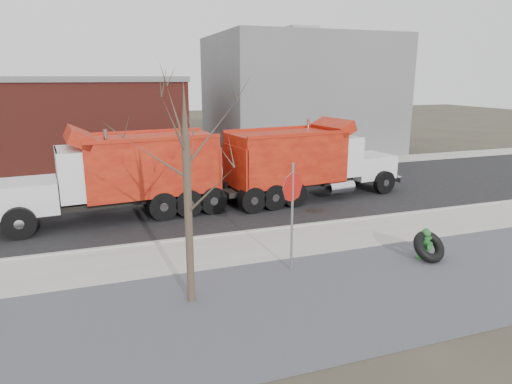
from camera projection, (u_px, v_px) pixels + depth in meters
name	position (u px, v px, depth m)	size (l,w,h in m)	color
ground	(275.00, 248.00, 14.34)	(120.00, 120.00, 0.00)	#383328
gravel_verge	(328.00, 296.00, 11.14)	(60.00, 5.00, 0.03)	slate
sidewalk	(272.00, 244.00, 14.56)	(60.00, 2.50, 0.06)	#9E9B93
curb	(259.00, 231.00, 15.74)	(60.00, 0.15, 0.11)	#9E9B93
road	(222.00, 199.00, 20.10)	(60.00, 9.40, 0.02)	black
far_sidewalk	(195.00, 173.00, 25.30)	(60.00, 2.00, 0.06)	#9E9B93
building_grey	(299.00, 94.00, 32.71)	(12.00, 10.00, 8.00)	slate
building_brick	(2.00, 123.00, 25.99)	(20.20, 8.20, 5.30)	maroon
bare_tree	(187.00, 166.00, 10.12)	(3.20, 3.20, 5.20)	#382D23
fire_hydrant	(425.00, 245.00, 13.40)	(0.53, 0.52, 0.94)	#2C6E2A
truck_tire	(429.00, 247.00, 13.23)	(1.07, 0.95, 0.93)	black
stop_sign	(292.00, 199.00, 12.17)	(0.74, 0.41, 3.04)	gray
dump_truck_red_a	(307.00, 160.00, 19.81)	(8.46, 3.32, 3.39)	black
dump_truck_red_b	(122.00, 172.00, 17.03)	(8.30, 3.12, 3.48)	black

